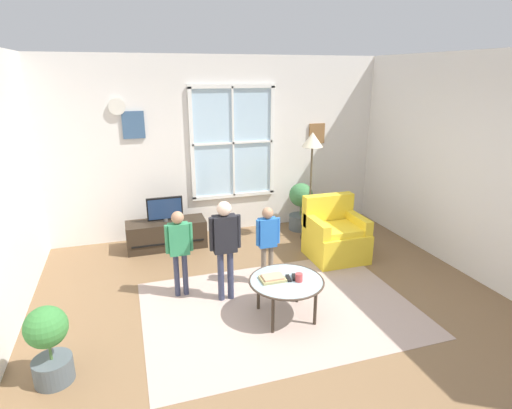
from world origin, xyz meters
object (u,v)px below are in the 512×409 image
television (165,209)px  armchair (335,236)px  person_green_shirt (179,244)px  floor_lamp (312,151)px  person_black_shirt (225,240)px  coffee_table (286,282)px  remote_near_cup (289,278)px  book_stack (273,278)px  tv_stand (167,234)px  cup (299,277)px  person_blue_shirt (267,237)px  potted_plant_by_window (301,205)px  remote_near_books (294,277)px  potted_plant_corner (49,343)px

television → armchair: (2.27, -1.09, -0.29)m
person_green_shirt → floor_lamp: 2.62m
person_black_shirt → floor_lamp: (1.72, 1.44, 0.67)m
coffee_table → remote_near_cup: (0.03, 0.02, 0.04)m
person_black_shirt → book_stack: bearing=-52.0°
person_green_shirt → tv_stand: bearing=90.4°
cup → television: bearing=115.8°
person_blue_shirt → potted_plant_by_window: person_blue_shirt is taller
tv_stand → remote_near_cup: bearing=-65.2°
armchair → person_black_shirt: (-1.77, -0.67, 0.43)m
armchair → remote_near_books: armchair is taller
remote_near_cup → person_green_shirt: size_ratio=0.13×
tv_stand → person_green_shirt: bearing=-89.6°
tv_stand → potted_plant_corner: potted_plant_corner is taller
potted_plant_corner → remote_near_cup: bearing=8.2°
person_blue_shirt → armchair: bearing=21.3°
potted_plant_corner → book_stack: bearing=9.7°
floor_lamp → armchair: bearing=-86.3°
coffee_table → person_blue_shirt: person_blue_shirt is taller
coffee_table → tv_stand: bearing=114.0°
remote_near_books → person_blue_shirt: size_ratio=0.14×
television → floor_lamp: (2.22, -0.32, 0.81)m
coffee_table → remote_near_cup: bearing=27.9°
person_black_shirt → armchair: bearing=20.7°
remote_near_cup → potted_plant_corner: bearing=-171.8°
remote_near_books → person_green_shirt: person_green_shirt is taller
remote_near_cup → person_blue_shirt: 0.77m
person_blue_shirt → floor_lamp: (1.14, 1.23, 0.79)m
remote_near_books → book_stack: bearing=173.1°
remote_near_cup → person_black_shirt: 0.84m
book_stack → person_green_shirt: (-0.88, 0.76, 0.20)m
remote_near_cup → potted_plant_corner: 2.34m
coffee_table → potted_plant_corner: bearing=-172.1°
cup → person_green_shirt: (-1.14, 0.87, 0.18)m
coffee_table → armchair: bearing=44.6°
tv_stand → armchair: size_ratio=1.35×
remote_near_cup → armchair: bearing=45.0°
person_black_shirt → person_green_shirt: bearing=152.5°
person_black_shirt → person_blue_shirt: 0.63m
remote_near_books → floor_lamp: (1.09, 1.97, 0.98)m
tv_stand → person_blue_shirt: size_ratio=1.15×
person_black_shirt → potted_plant_corner: (-1.75, -0.87, -0.37)m
cup → potted_plant_corner: size_ratio=0.13×
coffee_table → cup: 0.15m
potted_plant_corner → coffee_table: bearing=7.9°
person_black_shirt → person_blue_shirt: person_black_shirt is taller
remote_near_books → potted_plant_by_window: (1.12, 2.39, -0.02)m
person_blue_shirt → potted_plant_corner: (-2.33, -1.08, -0.25)m
person_blue_shirt → coffee_table: bearing=-93.8°
television → person_black_shirt: 1.83m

